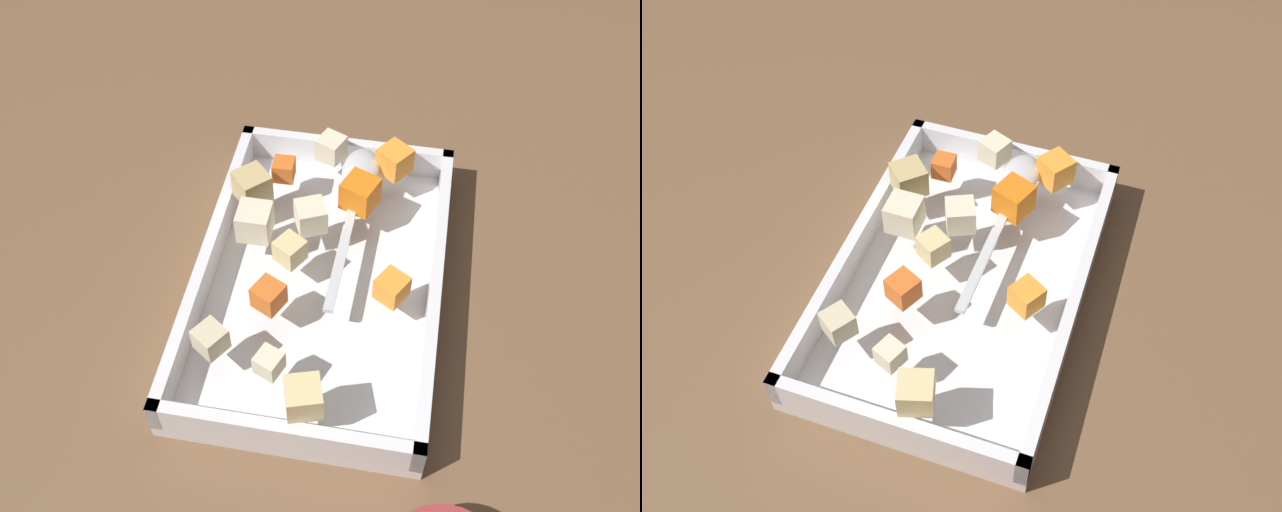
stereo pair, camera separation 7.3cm
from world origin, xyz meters
The scene contains 16 objects.
ground_plane centered at (0.00, 0.00, 0.00)m, with size 4.00×4.00×0.00m, color brown.
baking_dish centered at (0.02, 0.01, 0.01)m, with size 0.37×0.25×0.05m.
carrot_chunk_rim_edge centered at (0.08, -0.03, 0.06)m, with size 0.03×0.03×0.03m, color orange.
carrot_chunk_near_left centered at (-0.07, 0.03, 0.07)m, with size 0.03×0.03×0.03m, color orange.
carrot_chunk_mid_left centered at (0.05, 0.08, 0.06)m, with size 0.03×0.03×0.03m, color orange.
carrot_chunk_under_handle centered at (-0.09, -0.05, 0.06)m, with size 0.02×0.02×0.02m, color orange.
carrot_chunk_corner_sw centered at (-0.13, 0.06, 0.07)m, with size 0.03×0.03×0.03m, color orange.
potato_chunk_corner_ne centered at (0.02, -0.02, 0.06)m, with size 0.03×0.03×0.03m, color #E0CC89.
potato_chunk_back_center centered at (0.13, -0.07, 0.06)m, with size 0.03×0.03×0.03m, color beige.
potato_chunk_mid_right centered at (-0.06, -0.08, 0.07)m, with size 0.03×0.03×0.03m, color tan.
potato_chunk_heap_top centered at (0.15, -0.02, 0.06)m, with size 0.02×0.02×0.02m, color beige.
potato_chunk_heap_side centered at (-0.14, -0.01, 0.06)m, with size 0.03×0.03×0.03m, color beige.
potato_chunk_corner_nw centered at (0.18, 0.02, 0.07)m, with size 0.03×0.03×0.03m, color #E0CC89.
potato_chunk_far_right centered at (-0.01, -0.07, 0.07)m, with size 0.03×0.03×0.03m, color beige.
potato_chunk_near_spoon centered at (-0.03, -0.01, 0.07)m, with size 0.03×0.03×0.03m, color beige.
serving_spoon centered at (-0.10, 0.03, 0.06)m, with size 0.22×0.04×0.02m.
Camera 1 is at (0.47, 0.08, 0.63)m, focal length 41.14 mm.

